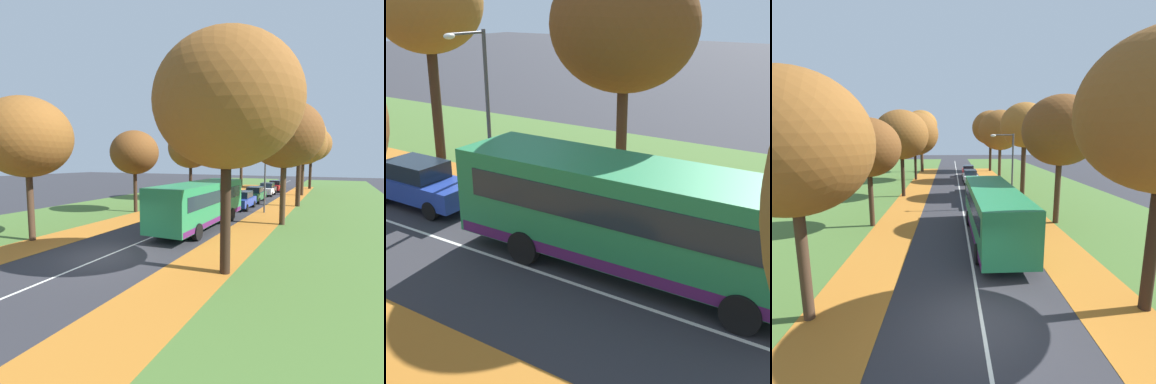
# 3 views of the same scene
# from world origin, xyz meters

# --- Properties ---
(grass_verge_right) EXTENTS (12.00, 90.00, 0.01)m
(grass_verge_right) POSITION_xyz_m (9.20, 20.00, 0.00)
(grass_verge_right) COLOR #476B2D
(grass_verge_right) RESTS_ON ground
(leaf_litter_right) EXTENTS (2.80, 60.00, 0.00)m
(leaf_litter_right) POSITION_xyz_m (4.60, 14.00, 0.01)
(leaf_litter_right) COLOR #B26B23
(leaf_litter_right) RESTS_ON grass_verge_right
(tree_right_near) EXTENTS (5.04, 5.04, 8.45)m
(tree_right_near) POSITION_xyz_m (6.18, 10.75, 6.16)
(tree_right_near) COLOR #422D1E
(tree_right_near) RESTS_ON ground
(tree_right_mid) EXTENTS (4.69, 4.69, 8.92)m
(tree_right_mid) POSITION_xyz_m (6.12, 20.17, 6.77)
(tree_right_mid) COLOR #382619
(tree_right_mid) RESTS_ON ground
(streetlamp_right) EXTENTS (1.89, 0.28, 6.00)m
(streetlamp_right) POSITION_xyz_m (3.67, 15.08, 3.74)
(streetlamp_right) COLOR #47474C
(streetlamp_right) RESTS_ON ground
(bus) EXTENTS (2.75, 10.43, 2.98)m
(bus) POSITION_xyz_m (1.43, 7.59, 1.70)
(bus) COLOR #237A47
(bus) RESTS_ON ground
(car_blue_lead) EXTENTS (1.80, 4.21, 1.62)m
(car_blue_lead) POSITION_xyz_m (1.67, 16.37, 0.81)
(car_blue_lead) COLOR #233D9E
(car_blue_lead) RESTS_ON ground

